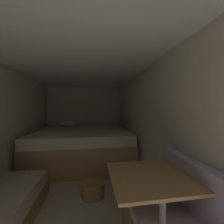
% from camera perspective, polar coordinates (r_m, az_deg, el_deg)
% --- Properties ---
extents(ground_plane, '(6.61, 6.61, 0.00)m').
position_cam_1_polar(ground_plane, '(2.58, -14.18, -29.79)').
color(ground_plane, '#B2A893').
extents(wall_back, '(2.47, 0.05, 2.04)m').
position_cam_1_polar(wall_back, '(4.55, -11.35, -2.63)').
color(wall_back, beige).
rests_on(wall_back, ground).
extents(wall_right, '(0.05, 4.61, 2.04)m').
position_cam_1_polar(wall_right, '(2.43, 15.55, -6.08)').
color(wall_right, beige).
rests_on(wall_right, ground).
extents(ceiling_slab, '(2.47, 4.61, 0.05)m').
position_cam_1_polar(ceiling_slab, '(2.33, -14.48, 19.66)').
color(ceiling_slab, white).
rests_on(ceiling_slab, wall_left).
extents(bed, '(2.25, 1.95, 0.94)m').
position_cam_1_polar(bed, '(3.61, -12.21, -13.68)').
color(bed, tan).
rests_on(bed, ground).
extents(dinette_table, '(0.76, 0.63, 0.75)m').
position_cam_1_polar(dinette_table, '(1.40, 17.27, -27.85)').
color(dinette_table, '#9E7247').
rests_on(dinette_table, ground).
extents(wicker_basket, '(0.36, 0.36, 0.21)m').
position_cam_1_polar(wicker_basket, '(2.39, -8.16, -29.61)').
color(wicker_basket, olive).
rests_on(wicker_basket, ground).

